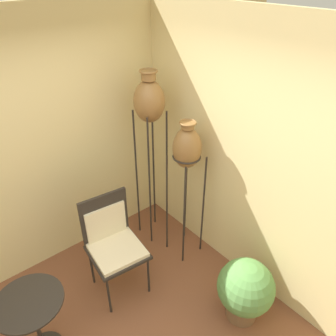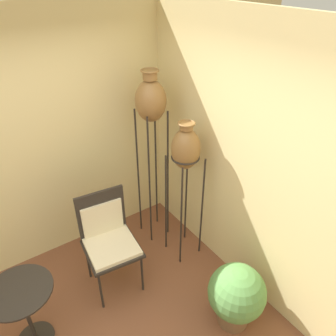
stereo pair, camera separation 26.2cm
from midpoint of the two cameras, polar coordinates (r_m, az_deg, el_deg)
name	(u,v)px [view 1 (the left image)]	position (r m, az deg, el deg)	size (l,w,h in m)	color
wall_back	(15,160)	(3.51, -27.10, 1.14)	(7.31, 0.06, 2.70)	beige
wall_right	(268,172)	(3.05, 14.74, -0.76)	(0.06, 7.31, 2.70)	beige
vase_stand_tall	(149,105)	(3.39, -5.51, 10.85)	(0.32, 0.32, 2.08)	#28231E
vase_stand_medium	(187,151)	(3.27, 1.02, 2.98)	(0.31, 0.31, 1.67)	#28231E
chair	(113,239)	(3.40, -11.87, -12.09)	(0.57, 0.56, 1.07)	#28231E
side_table	(33,316)	(3.18, -24.85, -22.38)	(0.56, 0.56, 0.69)	#28231E
potted_plant	(245,289)	(3.30, 10.96, -20.13)	(0.53, 0.53, 0.68)	brown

